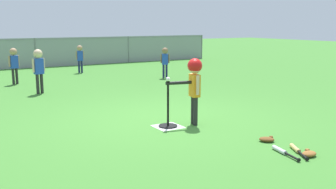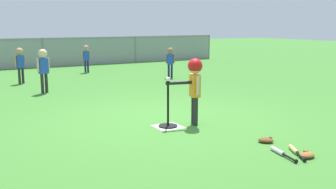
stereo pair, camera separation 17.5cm
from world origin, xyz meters
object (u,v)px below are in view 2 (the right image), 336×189
at_px(glove_by_plate, 307,155).
at_px(spare_bat_silver, 280,152).
at_px(fielder_deep_center, 86,55).
at_px(spare_bat_wood, 295,151).
at_px(batting_tee, 168,119).
at_px(batter_child, 194,78).
at_px(fielder_deep_left, 43,65).
at_px(fielder_near_right, 170,59).
at_px(baseball_on_tee, 168,79).
at_px(glove_near_bats, 266,140).
at_px(fielder_deep_right, 20,61).

bearing_deg(glove_by_plate, spare_bat_silver, 129.91).
bearing_deg(fielder_deep_center, spare_bat_wood, -91.93).
xyz_separation_m(batting_tee, batter_child, (0.45, -0.10, 0.68)).
distance_m(fielder_deep_left, glove_by_plate, 6.84).
bearing_deg(spare_bat_silver, batting_tee, 106.77).
bearing_deg(fielder_deep_left, spare_bat_silver, -75.22).
height_order(fielder_near_right, spare_bat_silver, fielder_near_right).
height_order(spare_bat_wood, glove_by_plate, glove_by_plate).
relative_size(baseball_on_tee, glove_by_plate, 0.31).
xyz_separation_m(fielder_deep_center, fielder_deep_left, (-2.21, -3.44, 0.08)).
distance_m(spare_bat_wood, glove_by_plate, 0.20).
relative_size(baseball_on_tee, glove_near_bats, 0.27).
distance_m(batter_child, spare_bat_wood, 2.10).
xyz_separation_m(batter_child, glove_by_plate, (0.35, -2.12, -0.77)).
distance_m(spare_bat_silver, glove_near_bats, 0.53).
bearing_deg(spare_bat_wood, spare_bat_silver, 165.21).
relative_size(batting_tee, spare_bat_wood, 1.47).
xyz_separation_m(glove_by_plate, glove_near_bats, (-0.00, 0.75, 0.00)).
height_order(batter_child, fielder_near_right, batter_child).
bearing_deg(fielder_deep_left, spare_bat_wood, -73.52).
distance_m(batting_tee, fielder_deep_right, 6.38).
distance_m(baseball_on_tee, spare_bat_wood, 2.31).
xyz_separation_m(batting_tee, glove_by_plate, (0.81, -2.22, -0.09)).
bearing_deg(fielder_deep_right, glove_by_plate, -75.93).
xyz_separation_m(spare_bat_silver, glove_by_plate, (0.22, -0.26, 0.01)).
bearing_deg(fielder_near_right, spare_bat_wood, -107.06).
bearing_deg(glove_by_plate, fielder_deep_center, 88.11).
distance_m(fielder_deep_center, fielder_deep_left, 4.09).
bearing_deg(fielder_deep_right, glove_near_bats, -74.64).
bearing_deg(spare_bat_wood, baseball_on_tee, 111.83).
xyz_separation_m(fielder_deep_center, fielder_near_right, (1.86, -2.66, 0.00)).
height_order(spare_bat_wood, glove_near_bats, glove_near_bats).
bearing_deg(batter_child, batting_tee, 167.38).
relative_size(baseball_on_tee, fielder_deep_right, 0.07).
relative_size(spare_bat_silver, glove_near_bats, 2.06).
distance_m(fielder_deep_center, glove_near_bats, 9.27).
height_order(fielder_deep_left, glove_near_bats, fielder_deep_left).
bearing_deg(fielder_deep_left, glove_near_bats, -72.08).
distance_m(baseball_on_tee, fielder_deep_right, 6.36).
height_order(fielder_deep_center, fielder_deep_left, fielder_deep_left).
height_order(fielder_deep_left, spare_bat_silver, fielder_deep_left).
bearing_deg(spare_bat_wood, glove_near_bats, 90.18).
xyz_separation_m(batting_tee, spare_bat_wood, (0.81, -2.02, -0.10)).
relative_size(fielder_deep_left, glove_by_plate, 4.64).
bearing_deg(fielder_deep_right, fielder_deep_left, -82.82).
bearing_deg(batter_child, spare_bat_wood, -79.53).
bearing_deg(fielder_deep_left, fielder_near_right, 10.85).
height_order(fielder_deep_right, glove_by_plate, fielder_deep_right).
bearing_deg(glove_near_bats, batter_child, 104.43).
bearing_deg(batter_child, glove_by_plate, -80.53).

